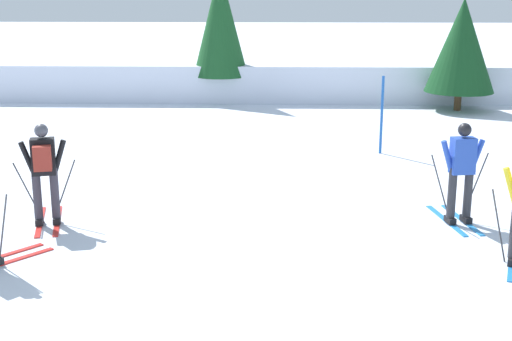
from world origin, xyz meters
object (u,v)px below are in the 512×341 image
object	(u,v)px
trail_marker_pole	(382,115)
conifer_far_centre	(462,45)
conifer_far_left	(220,22)
skier_black	(44,170)
skier_blue	(461,170)

from	to	relation	value
trail_marker_pole	conifer_far_centre	distance (m)	6.64
trail_marker_pole	conifer_far_left	xyz separation A→B (m)	(-4.27, 7.18, 1.66)
skier_black	trail_marker_pole	distance (m)	8.15
conifer_far_left	conifer_far_centre	size ratio (longest dim) A/B	1.27
trail_marker_pole	conifer_far_centre	xyz separation A→B (m)	(3.14, 5.75, 1.08)
skier_black	skier_blue	size ratio (longest dim) A/B	1.00
skier_black	conifer_far_centre	xyz separation A→B (m)	(9.34, 11.04, 1.03)
trail_marker_pole	conifer_far_left	distance (m)	8.51
skier_black	skier_blue	world-z (taller)	same
trail_marker_pole	conifer_far_left	world-z (taller)	conifer_far_left
skier_blue	skier_black	bearing A→B (deg)	-177.53
skier_blue	conifer_far_left	xyz separation A→B (m)	(-4.89, 12.17, 1.65)
skier_blue	conifer_far_centre	world-z (taller)	conifer_far_centre
conifer_far_left	conifer_far_centre	bearing A→B (deg)	-10.87
conifer_far_left	skier_blue	bearing A→B (deg)	-68.10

